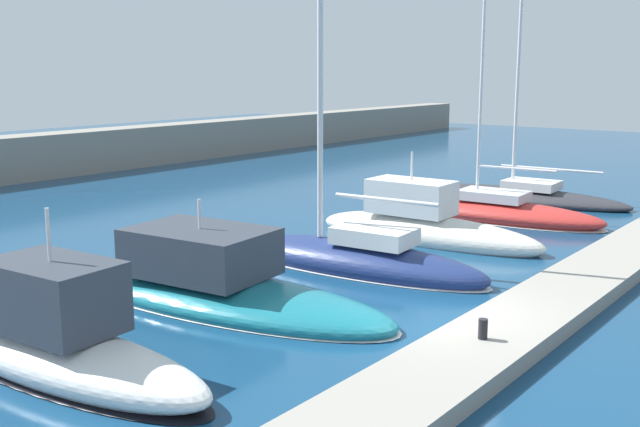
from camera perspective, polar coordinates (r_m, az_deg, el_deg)
The scene contains 9 objects.
ground_plane at distance 18.49m, azimuth 8.83°, elevation -8.40°, with size 120.00×120.00×0.00m, color navy.
dock_pier at distance 17.73m, azimuth 13.65°, elevation -8.74°, with size 39.54×2.13×0.40m, color gray.
motorboat_white_third at distance 16.37m, azimuth -19.09°, elevation -9.07°, with size 2.69×8.11×3.63m.
motorboat_teal_fourth at distance 20.27m, azimuth -8.03°, elevation -5.41°, with size 4.39×10.86×3.10m.
sailboat_navy_fifth at distance 23.17m, azimuth 2.71°, elevation -3.12°, with size 3.02×8.88×19.26m.
motorboat_ivory_sixth at distance 27.27m, azimuth 7.75°, elevation -0.94°, with size 2.44×8.74×3.56m.
sailboat_red_seventh at distance 31.59m, azimuth 12.89°, elevation 0.18°, with size 3.19×9.18×13.71m.
sailboat_charcoal_eighth at distance 36.29m, azimuth 14.63°, elevation 1.50°, with size 3.24×10.42×21.77m.
dock_bollard at distance 16.63m, azimuth 12.13°, elevation -8.47°, with size 0.20×0.20×0.44m, color black.
Camera 1 is at (-15.37, -8.27, 6.08)m, focal length 42.64 mm.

